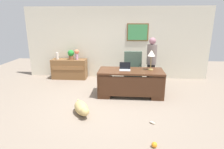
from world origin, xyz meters
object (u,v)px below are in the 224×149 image
at_px(desk, 131,82).
at_px(armchair, 133,71).
at_px(laptop, 125,68).
at_px(dog_toy_ball, 154,145).
at_px(vase_empty, 57,56).
at_px(dog_toy_bone, 152,123).
at_px(dog_lying, 82,108).
at_px(vase_with_flowers, 77,53).
at_px(desk_lamp, 151,54).
at_px(credenza, 70,69).
at_px(potted_plant, 71,54).
at_px(person_standing, 151,62).

height_order(desk, armchair, armchair).
bearing_deg(laptop, dog_toy_ball, -76.87).
height_order(vase_empty, dog_toy_bone, vase_empty).
bearing_deg(dog_lying, vase_empty, 118.88).
height_order(dog_lying, vase_with_flowers, vase_with_flowers).
xyz_separation_m(dog_lying, laptop, (1.01, 1.34, 0.69)).
bearing_deg(desk, desk_lamp, 11.46).
relative_size(dog_lying, vase_empty, 2.68).
xyz_separation_m(credenza, dog_lying, (1.15, -2.89, -0.22)).
height_order(vase_with_flowers, potted_plant, vase_with_flowers).
height_order(desk, credenza, desk).
bearing_deg(desk_lamp, vase_with_flowers, 150.38).
relative_size(desk, laptop, 5.95).
xyz_separation_m(laptop, dog_toy_ball, (0.58, -2.47, -0.79)).
bearing_deg(dog_toy_ball, desk, 99.34).
relative_size(dog_toy_ball, dog_toy_bone, 0.73).
bearing_deg(credenza, armchair, -15.60).
bearing_deg(desk, person_standing, 50.26).
xyz_separation_m(desk_lamp, dog_toy_ball, (-0.18, -2.55, -1.20)).
xyz_separation_m(laptop, vase_empty, (-2.61, 1.55, 0.05)).
bearing_deg(dog_toy_ball, credenza, 124.23).
bearing_deg(vase_empty, dog_toy_ball, -51.65).
height_order(desk, dog_lying, desk).
height_order(credenza, potted_plant, potted_plant).
xyz_separation_m(credenza, vase_empty, (-0.45, 0.00, 0.51)).
relative_size(person_standing, desk_lamp, 2.80).
relative_size(armchair, vase_with_flowers, 3.09).
height_order(desk_lamp, vase_with_flowers, desk_lamp).
height_order(desk_lamp, potted_plant, desk_lamp).
height_order(armchair, person_standing, person_standing).
relative_size(vase_with_flowers, dog_toy_ball, 3.69).
relative_size(armchair, dog_toy_ball, 11.43).
bearing_deg(desk, laptop, 165.93).
bearing_deg(armchair, desk_lamp, -58.22).
bearing_deg(vase_with_flowers, dog_toy_bone, -52.20).
bearing_deg(desk_lamp, laptop, -174.48).
bearing_deg(potted_plant, vase_with_flowers, 0.00).
bearing_deg(vase_empty, dog_toy_bone, -44.62).
bearing_deg(credenza, potted_plant, 0.88).
relative_size(credenza, laptop, 4.14).
distance_m(desk_lamp, vase_empty, 3.70).
bearing_deg(vase_with_flowers, laptop, -40.08).
height_order(potted_plant, dog_toy_bone, potted_plant).
relative_size(laptop, dog_toy_bone, 2.28).
bearing_deg(person_standing, armchair, 170.80).
xyz_separation_m(dog_lying, dog_toy_ball, (1.59, -1.13, -0.10)).
xyz_separation_m(desk_lamp, vase_empty, (-3.37, 1.48, -0.36)).
bearing_deg(dog_toy_bone, dog_lying, 169.26).
xyz_separation_m(person_standing, potted_plant, (-2.93, 0.78, 0.09)).
bearing_deg(potted_plant, credenza, -179.12).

